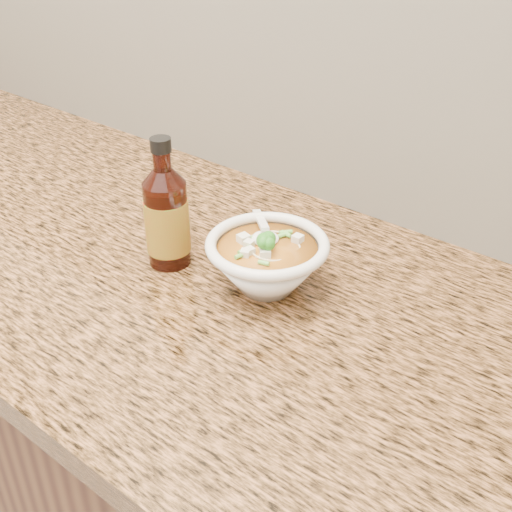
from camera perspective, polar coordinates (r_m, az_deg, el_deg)
The scene contains 4 objects.
cabinet at distance 1.37m, azimuth -9.34°, elevation -15.35°, with size 4.00×0.65×0.86m, color black.
counter_slab at distance 1.08m, azimuth -11.40°, elevation 0.99°, with size 4.00×0.68×0.04m, color #9F633A.
soup_bowl at distance 0.90m, azimuth 0.99°, elevation -0.64°, with size 0.17×0.17×0.10m.
hot_sauce_bottle at distance 0.95m, azimuth -7.94°, elevation 3.36°, with size 0.08×0.08×0.20m.
Camera 1 is at (0.73, 1.10, 1.43)m, focal length 45.00 mm.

